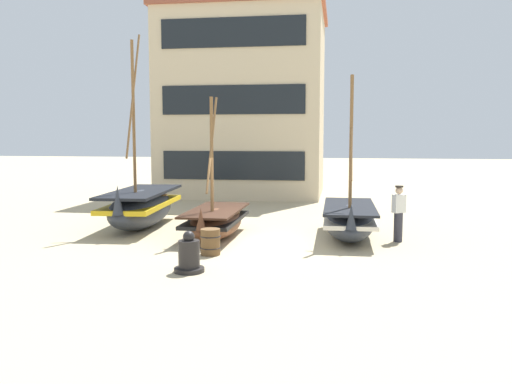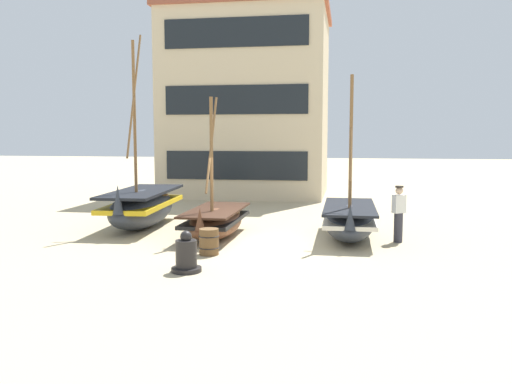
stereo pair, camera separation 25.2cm
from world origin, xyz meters
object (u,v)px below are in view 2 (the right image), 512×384
fishing_boat_near_left (216,221)px  wooden_barrel (209,242)px  capstan_winch (186,256)px  harbor_building_main (248,104)px  fisherman_by_hull (399,214)px  fishing_boat_far_right (142,207)px  fishing_boat_centre_large (349,220)px

fishing_boat_near_left → wooden_barrel: 2.46m
capstan_winch → harbor_building_main: (-1.64, 16.74, 4.48)m
wooden_barrel → fisherman_by_hull: bearing=26.7°
fishing_boat_near_left → harbor_building_main: (-1.29, 12.50, 4.35)m
fishing_boat_far_right → wooden_barrel: (3.38, -3.81, -0.37)m
fishing_boat_far_right → fisherman_by_hull: size_ratio=3.89×
capstan_winch → harbor_building_main: 17.41m
fishing_boat_centre_large → fishing_boat_near_left: bearing=-172.5°
capstan_winch → fishing_boat_near_left: bearing=94.8°
capstan_winch → fishing_boat_centre_large: bearing=51.9°
capstan_winch → harbor_building_main: size_ratio=0.10×
fishing_boat_near_left → fisherman_by_hull: fishing_boat_near_left is taller
fishing_boat_near_left → capstan_winch: fishing_boat_near_left is taller
fishing_boat_near_left → harbor_building_main: harbor_building_main is taller
harbor_building_main → fisherman_by_hull: bearing=-61.1°
fishing_boat_near_left → fishing_boat_centre_large: 4.14m
fishing_boat_centre_large → fishing_boat_far_right: size_ratio=0.76×
fishing_boat_near_left → fishing_boat_far_right: bearing=154.9°
capstan_winch → wooden_barrel: (0.07, 1.82, -0.03)m
fishing_boat_far_right → fisherman_by_hull: fishing_boat_far_right is taller
capstan_winch → wooden_barrel: capstan_winch is taller
fisherman_by_hull → capstan_winch: (-5.18, -4.40, -0.46)m
capstan_winch → fishing_boat_far_right: bearing=120.5°
fisherman_by_hull → harbor_building_main: harbor_building_main is taller
fisherman_by_hull → harbor_building_main: (-6.82, 12.35, 4.02)m
fisherman_by_hull → capstan_winch: 6.81m
fisherman_by_hull → harbor_building_main: size_ratio=0.17×
fishing_boat_centre_large → harbor_building_main: (-5.39, 11.96, 4.29)m
fishing_boat_far_right → harbor_building_main: harbor_building_main is taller
fisherman_by_hull → capstan_winch: size_ratio=1.74×
fisherman_by_hull → fishing_boat_centre_large: bearing=164.8°
fishing_boat_near_left → fishing_boat_centre_large: (4.10, 0.54, 0.07)m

